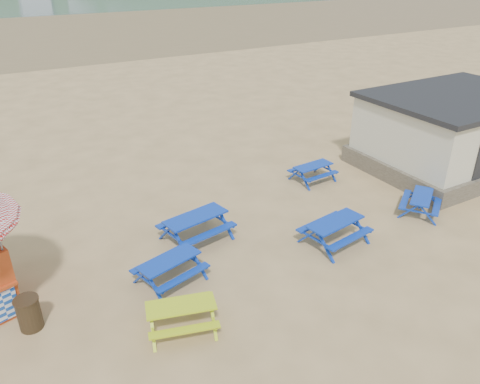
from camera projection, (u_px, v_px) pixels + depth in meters
ground at (256, 239)px, 15.18m from camera, size 400.00×400.00×0.00m
wet_sand at (22, 30)px, 57.68m from camera, size 400.00×400.00×0.00m
picnic_table_blue_a at (196, 228)px, 15.00m from camera, size 2.32×2.00×0.86m
picnic_table_blue_c at (313, 173)px, 19.00m from camera, size 1.73×1.44×0.69m
picnic_table_blue_d at (170, 270)px, 13.07m from camera, size 2.07×1.83×0.74m
picnic_table_blue_e at (334, 232)px, 14.81m from camera, size 2.15×1.83×0.81m
picnic_table_blue_f at (420, 204)px, 16.62m from camera, size 2.07×1.99×0.68m
picnic_table_yellow at (182, 316)px, 11.42m from camera, size 1.99×1.76×0.70m
litter_bin at (29, 313)px, 11.39m from camera, size 0.60×0.60×0.88m
amenity_block at (453, 131)px, 19.92m from camera, size 7.40×5.40×3.15m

